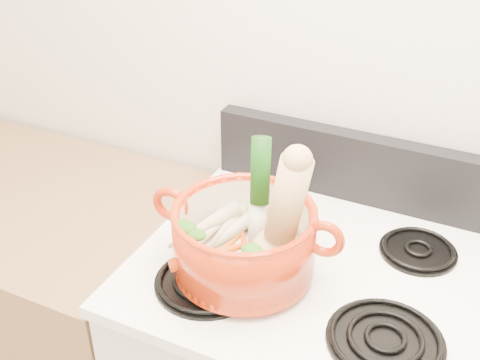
% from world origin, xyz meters
% --- Properties ---
extents(wall_back, '(3.50, 0.02, 2.60)m').
position_xyz_m(wall_back, '(0.00, 1.75, 1.30)').
color(wall_back, silver).
rests_on(wall_back, floor).
extents(cooktop, '(0.78, 0.67, 0.03)m').
position_xyz_m(cooktop, '(0.00, 1.40, 0.93)').
color(cooktop, white).
rests_on(cooktop, stove_body).
extents(control_backsplash, '(0.76, 0.05, 0.18)m').
position_xyz_m(control_backsplash, '(0.00, 1.70, 1.04)').
color(control_backsplash, black).
rests_on(control_backsplash, cooktop).
extents(counter_left, '(1.36, 0.65, 0.90)m').
position_xyz_m(counter_left, '(-1.07, 1.40, 0.45)').
color(counter_left, olive).
rests_on(counter_left, floor).
extents(burner_front_left, '(0.22, 0.22, 0.02)m').
position_xyz_m(burner_front_left, '(-0.19, 1.24, 0.96)').
color(burner_front_left, black).
rests_on(burner_front_left, cooktop).
extents(burner_front_right, '(0.22, 0.22, 0.02)m').
position_xyz_m(burner_front_right, '(0.19, 1.24, 0.96)').
color(burner_front_right, black).
rests_on(burner_front_right, cooktop).
extents(burner_back_left, '(0.17, 0.17, 0.02)m').
position_xyz_m(burner_back_left, '(-0.19, 1.54, 0.96)').
color(burner_back_left, black).
rests_on(burner_back_left, cooktop).
extents(burner_back_right, '(0.17, 0.17, 0.02)m').
position_xyz_m(burner_back_right, '(0.19, 1.54, 0.96)').
color(burner_back_right, black).
rests_on(burner_back_right, cooktop).
extents(dutch_oven, '(0.32, 0.32, 0.15)m').
position_xyz_m(dutch_oven, '(-0.13, 1.30, 1.04)').
color(dutch_oven, '#AA270A').
rests_on(dutch_oven, burner_front_left).
extents(pot_handle_left, '(0.08, 0.03, 0.08)m').
position_xyz_m(pot_handle_left, '(-0.30, 1.29, 1.09)').
color(pot_handle_left, '#AA270A').
rests_on(pot_handle_left, dutch_oven).
extents(pot_handle_right, '(0.08, 0.03, 0.08)m').
position_xyz_m(pot_handle_right, '(0.03, 1.31, 1.09)').
color(pot_handle_right, '#AA270A').
rests_on(pot_handle_right, dutch_oven).
extents(squash, '(0.18, 0.16, 0.28)m').
position_xyz_m(squash, '(-0.05, 1.29, 1.13)').
color(squash, tan).
rests_on(squash, dutch_oven).
extents(leek, '(0.07, 0.09, 0.27)m').
position_xyz_m(leek, '(-0.12, 1.35, 1.13)').
color(leek, silver).
rests_on(leek, dutch_oven).
extents(ginger, '(0.11, 0.09, 0.05)m').
position_xyz_m(ginger, '(-0.11, 1.38, 1.02)').
color(ginger, '#D4B482').
rests_on(ginger, dutch_oven).
extents(parsnip_0, '(0.13, 0.24, 0.07)m').
position_xyz_m(parsnip_0, '(-0.18, 1.36, 1.02)').
color(parsnip_0, beige).
rests_on(parsnip_0, dutch_oven).
extents(parsnip_1, '(0.06, 0.19, 0.05)m').
position_xyz_m(parsnip_1, '(-0.22, 1.33, 1.03)').
color(parsnip_1, beige).
rests_on(parsnip_1, dutch_oven).
extents(parsnip_2, '(0.05, 0.17, 0.05)m').
position_xyz_m(parsnip_2, '(-0.20, 1.36, 1.03)').
color(parsnip_2, beige).
rests_on(parsnip_2, dutch_oven).
extents(parsnip_3, '(0.12, 0.18, 0.06)m').
position_xyz_m(parsnip_3, '(-0.24, 1.32, 1.04)').
color(parsnip_3, beige).
rests_on(parsnip_3, dutch_oven).
extents(carrot_0, '(0.05, 0.15, 0.04)m').
position_xyz_m(carrot_0, '(-0.17, 1.26, 1.02)').
color(carrot_0, '#C44C09').
rests_on(carrot_0, dutch_oven).
extents(carrot_1, '(0.11, 0.12, 0.04)m').
position_xyz_m(carrot_1, '(-0.20, 1.23, 1.02)').
color(carrot_1, red).
rests_on(carrot_1, dutch_oven).
extents(carrot_2, '(0.12, 0.16, 0.05)m').
position_xyz_m(carrot_2, '(-0.10, 1.25, 1.03)').
color(carrot_2, '#CB3C0A').
rests_on(carrot_2, dutch_oven).
extents(carrot_3, '(0.12, 0.12, 0.04)m').
position_xyz_m(carrot_3, '(-0.16, 1.25, 1.03)').
color(carrot_3, '#B94B09').
rests_on(carrot_3, dutch_oven).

